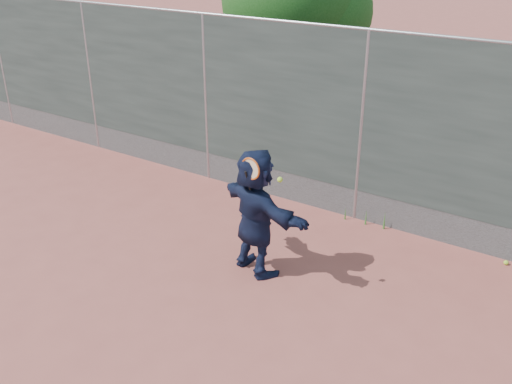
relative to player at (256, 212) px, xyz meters
The scene contains 7 objects.
ground 1.66m from the player, 69.76° to the right, with size 80.00×80.00×0.00m, color #9E4C42.
player is the anchor object (origin of this frame).
ball_ground 3.62m from the player, 35.33° to the left, with size 0.07×0.07×0.07m, color #A5D12E.
fence 2.35m from the player, 77.52° to the left, with size 20.00×0.06×3.03m.
swing_action 0.72m from the player, 65.32° to the right, with size 0.65×0.19×0.51m.
tree_left 6.10m from the player, 114.29° to the left, with size 3.15×3.00×4.53m.
weed_clump 2.34m from the player, 69.39° to the left, with size 0.68×0.07×0.30m.
Camera 1 is at (3.22, -4.30, 4.32)m, focal length 40.00 mm.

